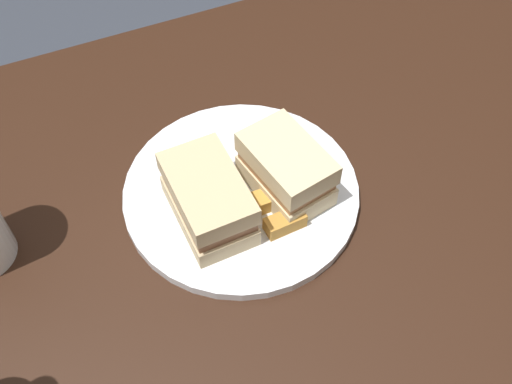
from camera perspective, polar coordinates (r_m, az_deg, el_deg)
dining_table at (r=1.06m, az=1.00°, el=-14.29°), size 1.20×0.79×0.77m
plate at (r=0.73m, az=-1.39°, el=-0.02°), size 0.28×0.28×0.01m
sandwich_half_left at (r=0.68m, az=-4.47°, el=-0.67°), size 0.08×0.12×0.07m
sandwich_half_right at (r=0.70m, az=2.82°, el=2.12°), size 0.09×0.12×0.07m
potato_wedge_front at (r=0.68m, az=-4.12°, el=-4.04°), size 0.03×0.05×0.02m
potato_wedge_middle at (r=0.69m, az=2.71°, el=-2.85°), size 0.05×0.02×0.02m
potato_wedge_back at (r=0.70m, az=1.03°, el=-0.76°), size 0.05×0.02×0.02m
potato_wedge_left_edge at (r=0.69m, az=-3.12°, el=-2.22°), size 0.04×0.04×0.02m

